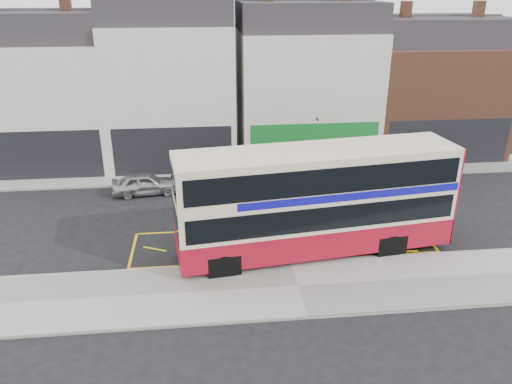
{
  "coord_description": "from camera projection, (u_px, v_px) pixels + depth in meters",
  "views": [
    {
      "loc": [
        -3.48,
        -19.04,
        11.42
      ],
      "look_at": [
        -1.24,
        2.0,
        2.49
      ],
      "focal_mm": 35.0,
      "sensor_mm": 36.0,
      "label": 1
    }
  ],
  "objects": [
    {
      "name": "street_tree_left",
      "position": [
        32.0,
        101.0,
        30.43
      ],
      "size": [
        3.2,
        3.2,
        6.91
      ],
      "color": "black",
      "rests_on": "ground"
    },
    {
      "name": "terrace_far_left",
      "position": [
        50.0,
        91.0,
        32.77
      ],
      "size": [
        8.0,
        8.01,
        10.8
      ],
      "color": "silver",
      "rests_on": "ground"
    },
    {
      "name": "ground",
      "position": [
        288.0,
        260.0,
        22.22
      ],
      "size": [
        120.0,
        120.0,
        0.0
      ],
      "primitive_type": "plane",
      "color": "black",
      "rests_on": "ground"
    },
    {
      "name": "road_markings",
      "position": [
        283.0,
        242.0,
        23.69
      ],
      "size": [
        14.0,
        3.4,
        0.01
      ],
      "primitive_type": null,
      "color": "yellow",
      "rests_on": "ground"
    },
    {
      "name": "terrace_right",
      "position": [
        429.0,
        87.0,
        35.4
      ],
      "size": [
        9.0,
        8.01,
        10.3
      ],
      "color": "brown",
      "rests_on": "ground"
    },
    {
      "name": "terrace_green_shop",
      "position": [
        304.0,
        82.0,
        34.33
      ],
      "size": [
        9.0,
        8.01,
        11.3
      ],
      "color": "silver",
      "rests_on": "ground"
    },
    {
      "name": "car_silver",
      "position": [
        145.0,
        183.0,
        28.92
      ],
      "size": [
        3.93,
        1.95,
        1.29
      ],
      "primitive_type": "imported",
      "rotation": [
        0.0,
        0.0,
        1.69
      ],
      "color": "#A3A2A7",
      "rests_on": "ground"
    },
    {
      "name": "car_grey",
      "position": [
        218.0,
        178.0,
        29.5
      ],
      "size": [
        4.73,
        2.66,
        1.48
      ],
      "primitive_type": "imported",
      "rotation": [
        0.0,
        0.0,
        1.31
      ],
      "color": "#42464A",
      "rests_on": "ground"
    },
    {
      "name": "terrace_left",
      "position": [
        172.0,
        81.0,
        33.35
      ],
      "size": [
        8.0,
        8.01,
        11.8
      ],
      "color": "silver",
      "rests_on": "ground"
    },
    {
      "name": "bus_stop_post",
      "position": [
        245.0,
        227.0,
        20.91
      ],
      "size": [
        0.74,
        0.14,
        2.99
      ],
      "rotation": [
        0.0,
        0.0,
        -0.07
      ],
      "color": "black",
      "rests_on": "pavement"
    },
    {
      "name": "street_tree_right",
      "position": [
        317.0,
        122.0,
        32.13
      ],
      "size": [
        2.12,
        2.12,
        4.58
      ],
      "color": "black",
      "rests_on": "ground"
    },
    {
      "name": "double_decker_bus",
      "position": [
        316.0,
        200.0,
        21.9
      ],
      "size": [
        12.54,
        4.37,
        4.91
      ],
      "rotation": [
        0.0,
        0.0,
        0.13
      ],
      "color": "beige",
      "rests_on": "ground"
    },
    {
      "name": "far_pavement",
      "position": [
        260.0,
        172.0,
        32.27
      ],
      "size": [
        50.0,
        3.0,
        0.15
      ],
      "primitive_type": "cube",
      "color": "#A09D98",
      "rests_on": "ground"
    },
    {
      "name": "car_white",
      "position": [
        379.0,
        174.0,
        30.26
      ],
      "size": [
        4.95,
        2.72,
        1.36
      ],
      "primitive_type": "imported",
      "rotation": [
        0.0,
        0.0,
        1.75
      ],
      "color": "silver",
      "rests_on": "ground"
    },
    {
      "name": "pavement",
      "position": [
        298.0,
        287.0,
        20.09
      ],
      "size": [
        40.0,
        4.0,
        0.15
      ],
      "primitive_type": "cube",
      "color": "#A09D98",
      "rests_on": "ground"
    },
    {
      "name": "kerb",
      "position": [
        290.0,
        262.0,
        21.85
      ],
      "size": [
        40.0,
        0.15,
        0.15
      ],
      "primitive_type": "cube",
      "color": "gray",
      "rests_on": "ground"
    }
  ]
}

